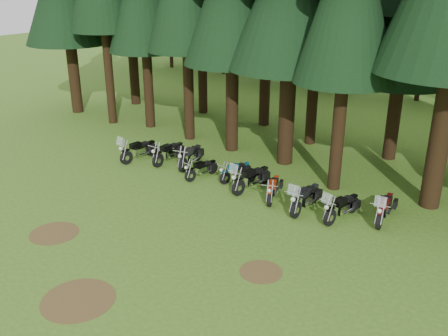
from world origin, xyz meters
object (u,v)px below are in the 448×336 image
at_px(motorcycle_1, 169,153).
at_px(motorcycle_9, 385,209).
at_px(motorcycle_4, 236,172).
at_px(motorcycle_8, 342,208).
at_px(motorcycle_0, 139,151).
at_px(motorcycle_7, 305,199).
at_px(motorcycle_2, 191,157).
at_px(motorcycle_5, 251,179).
at_px(motorcycle_6, 273,189).
at_px(motorcycle_3, 202,169).

relative_size(motorcycle_1, motorcycle_9, 1.01).
relative_size(motorcycle_4, motorcycle_8, 0.85).
xyz_separation_m(motorcycle_0, motorcycle_8, (11.03, 0.20, -0.02)).
bearing_deg(motorcycle_9, motorcycle_7, -168.14).
xyz_separation_m(motorcycle_2, motorcycle_9, (9.74, 0.13, 0.00)).
height_order(motorcycle_0, motorcycle_9, motorcycle_0).
bearing_deg(motorcycle_9, motorcycle_5, 178.65).
bearing_deg(motorcycle_2, motorcycle_4, -16.17).
distance_m(motorcycle_8, motorcycle_9, 1.63).
bearing_deg(motorcycle_4, motorcycle_5, -13.55).
height_order(motorcycle_0, motorcycle_6, motorcycle_0).
relative_size(motorcycle_0, motorcycle_4, 1.23).
relative_size(motorcycle_8, motorcycle_9, 0.98).
relative_size(motorcycle_2, motorcycle_8, 1.02).
relative_size(motorcycle_5, motorcycle_9, 1.05).
xyz_separation_m(motorcycle_0, motorcycle_4, (5.47, 0.88, -0.10)).
distance_m(motorcycle_2, motorcycle_6, 5.32).
relative_size(motorcycle_1, motorcycle_6, 1.17).
relative_size(motorcycle_2, motorcycle_3, 1.19).
bearing_deg(motorcycle_9, motorcycle_0, 176.73).
xyz_separation_m(motorcycle_0, motorcycle_9, (12.40, 1.08, -0.01)).
height_order(motorcycle_4, motorcycle_7, motorcycle_7).
xyz_separation_m(motorcycle_4, motorcycle_5, (1.19, -0.49, 0.11)).
bearing_deg(motorcycle_2, motorcycle_7, -22.37).
distance_m(motorcycle_1, motorcycle_6, 6.51).
bearing_deg(motorcycle_0, motorcycle_2, 24.03).
bearing_deg(motorcycle_8, motorcycle_4, -178.09).
bearing_deg(motorcycle_0, motorcycle_6, 5.69).
bearing_deg(motorcycle_3, motorcycle_4, 36.26).
relative_size(motorcycle_0, motorcycle_6, 1.19).
xyz_separation_m(motorcycle_6, motorcycle_9, (4.48, 0.91, 0.05)).
bearing_deg(motorcycle_0, motorcycle_8, 5.44).
distance_m(motorcycle_4, motorcycle_7, 4.15).
height_order(motorcycle_1, motorcycle_5, motorcycle_5).
relative_size(motorcycle_3, motorcycle_8, 0.85).
distance_m(motorcycle_0, motorcycle_1, 1.60).
bearing_deg(motorcycle_4, motorcycle_0, -161.88).
relative_size(motorcycle_2, motorcycle_7, 0.96).
xyz_separation_m(motorcycle_0, motorcycle_6, (7.92, 0.18, -0.07)).
relative_size(motorcycle_1, motorcycle_5, 0.96).
height_order(motorcycle_7, motorcycle_9, motorcycle_7).
bearing_deg(motorcycle_2, motorcycle_5, -22.76).
relative_size(motorcycle_0, motorcycle_7, 0.99).
distance_m(motorcycle_0, motorcycle_4, 5.54).
height_order(motorcycle_1, motorcycle_3, motorcycle_1).
bearing_deg(motorcycle_4, motorcycle_7, -2.80).
distance_m(motorcycle_3, motorcycle_9, 8.42).
distance_m(motorcycle_2, motorcycle_9, 9.74).
bearing_deg(motorcycle_8, motorcycle_9, 41.70).
relative_size(motorcycle_4, motorcycle_9, 0.83).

